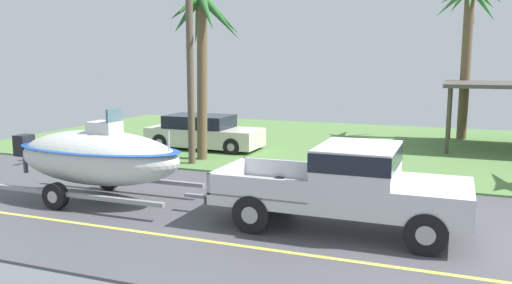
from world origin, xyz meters
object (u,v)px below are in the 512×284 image
at_px(parked_sedan_far, 204,133).
at_px(utility_pole, 190,45).
at_px(pickup_truck_towing, 355,183).
at_px(boat_on_trailer, 98,157).
at_px(palm_tree_mid, 468,20).
at_px(palm_tree_far_left, 203,35).

xyz_separation_m(parked_sedan_far, utility_pole, (1.04, -2.93, 3.36)).
bearing_deg(utility_pole, pickup_truck_towing, -37.12).
distance_m(boat_on_trailer, palm_tree_mid, 17.11).
xyz_separation_m(boat_on_trailer, palm_tree_far_left, (0.07, 5.82, 3.28)).
bearing_deg(parked_sedan_far, boat_on_trailer, -82.77).
bearing_deg(palm_tree_mid, utility_pole, -132.83).
relative_size(parked_sedan_far, utility_pole, 0.59).
bearing_deg(palm_tree_mid, palm_tree_far_left, -135.75).
distance_m(parked_sedan_far, palm_tree_far_left, 4.37).
relative_size(palm_tree_far_left, utility_pole, 0.78).
bearing_deg(parked_sedan_far, pickup_truck_towing, -46.17).
bearing_deg(boat_on_trailer, utility_pole, 89.44).
relative_size(pickup_truck_towing, palm_tree_far_left, 0.91).
relative_size(boat_on_trailer, parked_sedan_far, 1.31).
bearing_deg(palm_tree_mid, parked_sedan_far, -146.62).
bearing_deg(pickup_truck_towing, parked_sedan_far, 133.83).
xyz_separation_m(pickup_truck_towing, palm_tree_far_left, (-6.44, 5.82, 3.40)).
bearing_deg(palm_tree_far_left, parked_sedan_far, 118.03).
distance_m(pickup_truck_towing, palm_tree_mid, 14.95).
xyz_separation_m(parked_sedan_far, palm_tree_far_left, (1.07, -2.00, 3.74)).
xyz_separation_m(boat_on_trailer, parked_sedan_far, (-0.99, 7.82, -0.46)).
height_order(palm_tree_mid, utility_pole, utility_pole).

